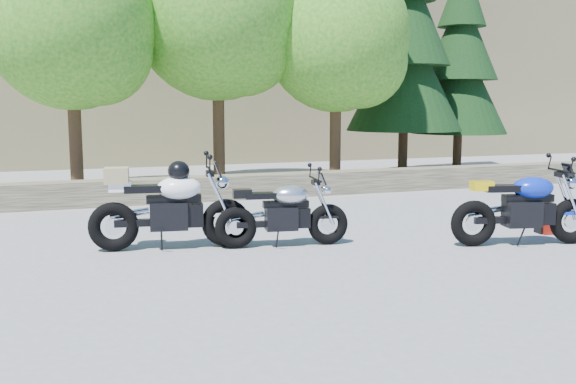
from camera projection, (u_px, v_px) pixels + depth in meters
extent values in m
plane|color=gray|center=(300.00, 260.00, 8.27)|extent=(90.00, 90.00, 0.00)
cube|color=#433C2D|center=(206.00, 188.00, 13.36)|extent=(22.00, 0.55, 0.50)
cube|color=brown|center=(167.00, 0.00, 34.34)|extent=(80.00, 30.00, 15.00)
cylinder|color=#382314|center=(75.00, 126.00, 13.93)|extent=(0.28, 0.28, 3.02)
sphere|color=#227019|center=(70.00, 19.00, 13.62)|extent=(3.67, 3.67, 3.67)
sphere|color=#227019|center=(97.00, 50.00, 13.60)|extent=(2.38, 2.38, 2.38)
cylinder|color=#382314|center=(219.00, 117.00, 15.39)|extent=(0.28, 0.28, 3.36)
sphere|color=#227019|center=(217.00, 9.00, 15.04)|extent=(4.08, 4.08, 4.08)
sphere|color=#227019|center=(241.00, 40.00, 15.03)|extent=(2.64, 2.64, 2.64)
cylinder|color=#382314|center=(335.00, 126.00, 15.80)|extent=(0.28, 0.28, 2.91)
sphere|color=#227019|center=(336.00, 35.00, 15.50)|extent=(3.54, 3.54, 3.54)
sphere|color=#227019|center=(360.00, 61.00, 15.47)|extent=(2.29, 2.29, 2.29)
cylinder|color=#382314|center=(403.00, 137.00, 17.84)|extent=(0.26, 0.26, 2.16)
cone|color=black|center=(405.00, 71.00, 17.60)|extent=(3.17, 3.17, 3.24)
cone|color=black|center=(406.00, 12.00, 17.38)|extent=(2.45, 2.45, 2.88)
cylinder|color=#382314|center=(458.00, 139.00, 19.16)|extent=(0.26, 0.26, 1.92)
cone|color=black|center=(460.00, 84.00, 18.94)|extent=(2.82, 2.82, 2.88)
cone|color=black|center=(461.00, 36.00, 18.74)|extent=(2.18, 2.18, 2.56)
torus|color=black|center=(328.00, 224.00, 9.17)|extent=(0.60, 0.23, 0.59)
torus|color=black|center=(236.00, 228.00, 8.91)|extent=(0.60, 0.23, 0.59)
cylinder|color=silver|center=(328.00, 224.00, 9.17)|extent=(0.21, 0.07, 0.20)
cylinder|color=silver|center=(236.00, 228.00, 8.91)|extent=(0.21, 0.07, 0.20)
cube|color=black|center=(281.00, 218.00, 9.02)|extent=(0.48, 0.34, 0.33)
cube|color=black|center=(286.00, 204.00, 9.00)|extent=(0.66, 0.24, 0.09)
ellipsoid|color=silver|center=(290.00, 195.00, 9.00)|extent=(0.57, 0.43, 0.28)
cube|color=black|center=(262.00, 196.00, 8.92)|extent=(0.48, 0.27, 0.08)
cube|color=black|center=(242.00, 193.00, 8.86)|extent=(0.28, 0.22, 0.12)
cylinder|color=black|center=(316.00, 179.00, 9.04)|extent=(0.12, 0.60, 0.03)
sphere|color=silver|center=(326.00, 190.00, 9.09)|extent=(0.17, 0.17, 0.17)
torus|color=black|center=(226.00, 223.00, 9.02)|extent=(0.70, 0.27, 0.68)
torus|color=black|center=(113.00, 227.00, 8.73)|extent=(0.70, 0.27, 0.68)
cylinder|color=silver|center=(226.00, 223.00, 9.02)|extent=(0.24, 0.08, 0.23)
cylinder|color=silver|center=(113.00, 227.00, 8.73)|extent=(0.24, 0.08, 0.23)
cube|color=black|center=(169.00, 216.00, 8.85)|extent=(0.55, 0.39, 0.38)
cube|color=black|center=(174.00, 199.00, 8.84)|extent=(0.76, 0.28, 0.11)
ellipsoid|color=white|center=(179.00, 188.00, 8.83)|extent=(0.67, 0.50, 0.32)
cube|color=black|center=(144.00, 189.00, 8.74)|extent=(0.56, 0.31, 0.10)
cube|color=white|center=(120.00, 186.00, 8.67)|extent=(0.33, 0.25, 0.14)
cylinder|color=black|center=(210.00, 170.00, 8.88)|extent=(0.14, 0.70, 0.03)
sphere|color=silver|center=(222.00, 182.00, 8.94)|extent=(0.19, 0.19, 0.19)
ellipsoid|color=black|center=(179.00, 171.00, 8.80)|extent=(0.34, 0.35, 0.28)
cube|color=#8F7E53|center=(116.00, 175.00, 8.64)|extent=(0.36, 0.32, 0.21)
torus|color=black|center=(572.00, 221.00, 9.22)|extent=(0.68, 0.31, 0.66)
torus|color=black|center=(473.00, 223.00, 9.04)|extent=(0.68, 0.31, 0.66)
cylinder|color=silver|center=(572.00, 221.00, 9.22)|extent=(0.23, 0.09, 0.23)
cylinder|color=silver|center=(473.00, 223.00, 9.04)|extent=(0.23, 0.09, 0.23)
cube|color=black|center=(522.00, 214.00, 9.11)|extent=(0.55, 0.41, 0.37)
cube|color=black|center=(528.00, 198.00, 9.09)|extent=(0.74, 0.32, 0.10)
ellipsoid|color=#0C27B4|center=(533.00, 188.00, 9.08)|extent=(0.66, 0.52, 0.31)
cube|color=black|center=(503.00, 188.00, 9.02)|extent=(0.55, 0.34, 0.09)
cube|color=#D7B80B|center=(482.00, 186.00, 8.98)|extent=(0.33, 0.26, 0.13)
cylinder|color=black|center=(561.00, 171.00, 9.09)|extent=(0.18, 0.67, 0.03)
sphere|color=silver|center=(571.00, 183.00, 9.13)|extent=(0.18, 0.18, 0.18)
cube|color=black|center=(547.00, 220.00, 9.98)|extent=(0.33, 0.26, 0.41)
cube|color=maroon|center=(551.00, 229.00, 9.87)|extent=(0.24, 0.08, 0.17)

